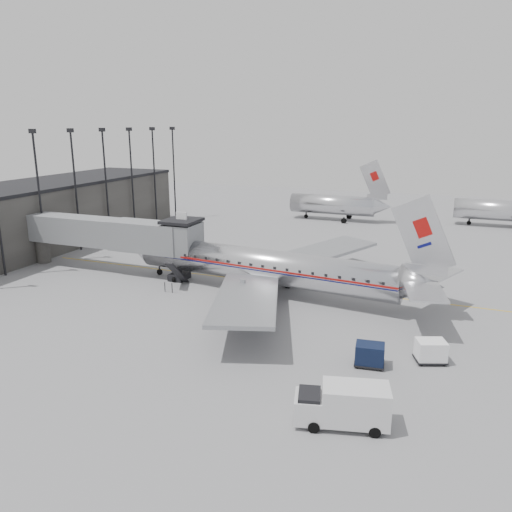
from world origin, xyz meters
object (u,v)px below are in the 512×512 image
at_px(service_van, 343,405).
at_px(baggage_cart_white, 431,351).
at_px(baggage_cart_navy, 370,354).
at_px(airliner, 268,267).
at_px(ramp_worker, 233,281).

xyz_separation_m(service_van, baggage_cart_white, (4.05, 9.54, -0.41)).
xyz_separation_m(baggage_cart_navy, baggage_cart_white, (3.80, 2.08, 0.01)).
height_order(service_van, baggage_cart_navy, service_van).
bearing_deg(baggage_cart_white, baggage_cart_navy, -172.23).
relative_size(airliner, baggage_cart_navy, 15.43).
xyz_separation_m(airliner, ramp_worker, (-3.69, 0.07, -1.86)).
bearing_deg(baggage_cart_navy, baggage_cart_white, 21.90).
bearing_deg(baggage_cart_white, ramp_worker, 132.59).
distance_m(baggage_cart_navy, ramp_worker, 19.10).
height_order(service_van, baggage_cart_white, service_van).
xyz_separation_m(baggage_cart_white, ramp_worker, (-19.01, 9.47, -0.06)).
xyz_separation_m(service_van, ramp_worker, (-14.96, 19.01, -0.47)).
relative_size(baggage_cart_white, ramp_worker, 1.55).
height_order(airliner, baggage_cart_white, airliner).
height_order(baggage_cart_white, ramp_worker, baggage_cart_white).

